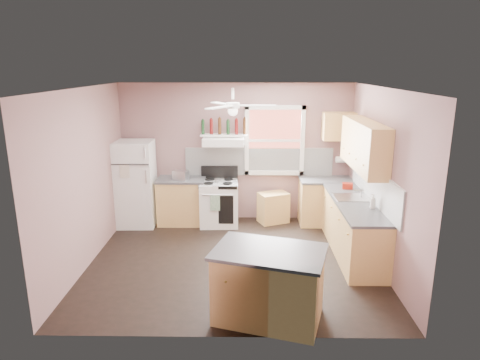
{
  "coord_description": "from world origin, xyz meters",
  "views": [
    {
      "loc": [
        0.19,
        -6.26,
        3.01
      ],
      "look_at": [
        0.1,
        0.3,
        1.25
      ],
      "focal_mm": 32.0,
      "sensor_mm": 36.0,
      "label": 1
    }
  ],
  "objects_px": {
    "refrigerator": "(136,184)",
    "island": "(269,286)",
    "toaster": "(181,175)",
    "stove": "(219,203)",
    "cart": "(273,209)"
  },
  "relations": [
    {
      "from": "stove",
      "to": "island",
      "type": "height_order",
      "value": "same"
    },
    {
      "from": "toaster",
      "to": "cart",
      "type": "bearing_deg",
      "value": 25.62
    },
    {
      "from": "refrigerator",
      "to": "toaster",
      "type": "distance_m",
      "value": 0.88
    },
    {
      "from": "toaster",
      "to": "stove",
      "type": "distance_m",
      "value": 0.91
    },
    {
      "from": "toaster",
      "to": "island",
      "type": "height_order",
      "value": "toaster"
    },
    {
      "from": "stove",
      "to": "refrigerator",
      "type": "bearing_deg",
      "value": 178.45
    },
    {
      "from": "refrigerator",
      "to": "island",
      "type": "height_order",
      "value": "refrigerator"
    },
    {
      "from": "toaster",
      "to": "stove",
      "type": "relative_size",
      "value": 0.33
    },
    {
      "from": "refrigerator",
      "to": "island",
      "type": "relative_size",
      "value": 1.33
    },
    {
      "from": "refrigerator",
      "to": "island",
      "type": "distance_m",
      "value": 4.0
    },
    {
      "from": "toaster",
      "to": "cart",
      "type": "distance_m",
      "value": 1.93
    },
    {
      "from": "refrigerator",
      "to": "stove",
      "type": "relative_size",
      "value": 1.91
    },
    {
      "from": "toaster",
      "to": "stove",
      "type": "xyz_separation_m",
      "value": [
        0.72,
        0.02,
        -0.56
      ]
    },
    {
      "from": "island",
      "to": "cart",
      "type": "bearing_deg",
      "value": 102.03
    },
    {
      "from": "toaster",
      "to": "cart",
      "type": "height_order",
      "value": "toaster"
    }
  ]
}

